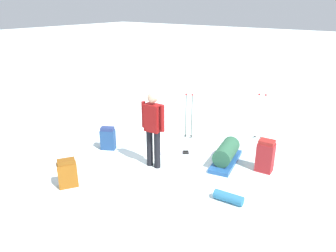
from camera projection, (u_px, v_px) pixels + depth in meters
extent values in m
plane|color=white|center=(168.00, 153.00, 7.91)|extent=(80.00, 80.00, 0.00)
cylinder|color=black|center=(150.00, 148.00, 7.17)|extent=(0.14, 0.14, 0.85)
cylinder|color=black|center=(157.00, 150.00, 7.07)|extent=(0.14, 0.14, 0.85)
cube|color=maroon|center=(153.00, 118.00, 6.86)|extent=(0.36, 0.25, 0.60)
cylinder|color=maroon|center=(144.00, 114.00, 6.97)|extent=(0.09, 0.09, 0.58)
cylinder|color=maroon|center=(162.00, 118.00, 6.73)|extent=(0.09, 0.09, 0.58)
sphere|color=tan|center=(153.00, 98.00, 6.70)|extent=(0.22, 0.22, 0.22)
cube|color=silver|center=(186.00, 154.00, 7.82)|extent=(1.45, 1.12, 0.02)
cube|color=black|center=(186.00, 153.00, 7.81)|extent=(0.15, 0.13, 0.03)
cube|color=silver|center=(186.00, 152.00, 7.91)|extent=(1.45, 1.12, 0.02)
cube|color=black|center=(186.00, 151.00, 7.90)|extent=(0.15, 0.13, 0.03)
cube|color=brown|center=(68.00, 175.00, 6.39)|extent=(0.38, 0.43, 0.51)
cube|color=brown|center=(66.00, 162.00, 6.28)|extent=(0.34, 0.39, 0.08)
cube|color=maroon|center=(265.00, 157.00, 6.96)|extent=(0.37, 0.30, 0.64)
cube|color=maroon|center=(267.00, 142.00, 6.83)|extent=(0.33, 0.27, 0.08)
cube|color=navy|center=(108.00, 140.00, 8.03)|extent=(0.41, 0.35, 0.50)
cube|color=navy|center=(107.00, 129.00, 7.92)|extent=(0.36, 0.31, 0.08)
cylinder|color=#ADBDBB|center=(263.00, 118.00, 8.48)|extent=(0.02, 0.02, 1.20)
sphere|color=#A51919|center=(266.00, 95.00, 8.25)|extent=(0.05, 0.05, 0.05)
cylinder|color=black|center=(261.00, 137.00, 8.67)|extent=(0.07, 0.07, 0.01)
cylinder|color=#ADBDBB|center=(257.00, 117.00, 8.53)|extent=(0.02, 0.02, 1.20)
sphere|color=#A51919|center=(259.00, 94.00, 8.30)|extent=(0.05, 0.05, 0.05)
cylinder|color=black|center=(255.00, 136.00, 8.72)|extent=(0.07, 0.07, 0.01)
cylinder|color=black|center=(192.00, 117.00, 8.56)|extent=(0.02, 0.02, 1.18)
sphere|color=#A51919|center=(192.00, 95.00, 8.34)|extent=(0.05, 0.05, 0.05)
cylinder|color=black|center=(191.00, 136.00, 8.75)|extent=(0.07, 0.07, 0.01)
cylinder|color=black|center=(186.00, 117.00, 8.61)|extent=(0.02, 0.02, 1.18)
sphere|color=#A51919|center=(186.00, 94.00, 8.39)|extent=(0.05, 0.05, 0.05)
cylinder|color=black|center=(185.00, 135.00, 8.80)|extent=(0.07, 0.07, 0.01)
cube|color=#1F4C89|center=(226.00, 161.00, 7.39)|extent=(0.70, 1.34, 0.09)
cylinder|color=#28583E|center=(226.00, 151.00, 7.30)|extent=(0.57, 0.95, 0.40)
cylinder|color=teal|center=(228.00, 197.00, 5.94)|extent=(0.56, 0.23, 0.18)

